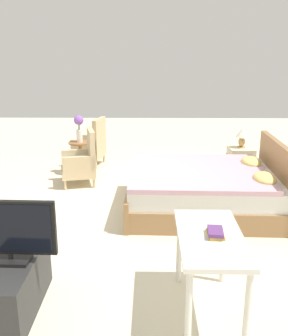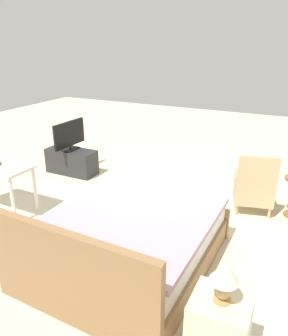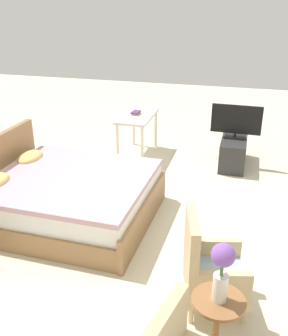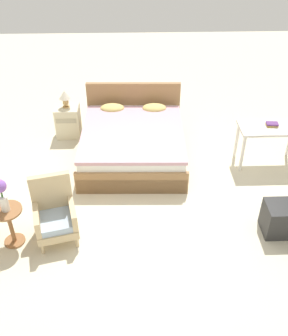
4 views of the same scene
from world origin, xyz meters
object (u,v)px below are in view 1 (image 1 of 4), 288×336
Objects in this scene: tv_stand at (14,286)px; nightstand at (240,165)px; bed at (207,189)px; tv_flatscreen at (8,231)px; book_stack at (215,233)px; armchair_by_window_right at (81,162)px; flower_vase at (79,126)px; table_lamp at (242,135)px; vanity_desk at (210,247)px; armchair_by_window_left at (91,146)px; side_table at (80,154)px.

nightstand is at bearing 142.55° from tv_stand.
bed is 2.66× the size of tv_flatscreen.
book_stack is at bearing -15.90° from nightstand.
armchair_by_window_right is 2.66m from nightstand.
flower_vase is 0.50× the size of tv_stand.
nightstand is at bearing -90.00° from table_lamp.
flower_vase reaches higher than nightstand.
armchair_by_window_right reaches higher than vanity_desk.
bed reaches higher than armchair_by_window_right.
flower_vase is 1.45× the size of table_lamp.
bed is 2.31× the size of armchair_by_window_left.
flower_vase is at bearing -156.16° from vanity_desk.
table_lamp is (0.42, 2.77, 0.44)m from side_table.
armchair_by_window_left and armchair_by_window_right have the same top height.
table_lamp reaches higher than tv_stand.
tv_flatscreen reaches higher than book_stack.
armchair_by_window_right is at bearing -154.22° from vanity_desk.
armchair_by_window_left is 2.84m from nightstand.
tv_stand is (3.92, 0.09, -0.14)m from side_table.
flower_vase reaches higher than tv_stand.
vanity_desk is (2.28, -0.30, 0.32)m from bed.
vanity_desk reaches higher than side_table.
tv_stand is (3.92, 0.09, -0.65)m from flower_vase.
book_stack is at bearing 24.15° from flower_vase.
armchair_by_window_right reaches higher than tv_stand.
side_table is 3.94m from tv_flatscreen.
armchair_by_window_left is 2.79× the size of table_lamp.
armchair_by_window_left is 1.54× the size of nightstand.
tv_stand is 0.92× the size of vanity_desk.
flower_vase reaches higher than table_lamp.
vanity_desk is at bearing -16.48° from nightstand.
table_lamp is (-1.22, 0.73, 0.51)m from bed.
book_stack is (2.30, -0.27, 0.45)m from bed.
bed is at bearing 139.49° from tv_flatscreen.
armchair_by_window_right is 1.57× the size of side_table.
tv_stand is 4.77× the size of book_stack.
armchair_by_window_right is at bearing 179.56° from tv_flatscreen.
flower_vase is 3.92m from tv_flatscreen.
table_lamp is (1.00, 2.65, 0.44)m from armchair_by_window_left.
nightstand is at bearing 149.05° from bed.
nightstand is 0.57× the size of vanity_desk.
tv_flatscreen is at bearing 1.35° from side_table.
table_lamp is at bearing 90.00° from nightstand.
side_table is 0.61× the size of tv_stand.
armchair_by_window_left is at bearing 179.67° from tv_flatscreen.
side_table is 0.98× the size of nightstand.
armchair_by_window_right is at bearing -86.57° from table_lamp.
vanity_desk reaches higher than tv_stand.
bed is 4.44× the size of flower_vase.
armchair_by_window_left is at bearing -159.95° from book_stack.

